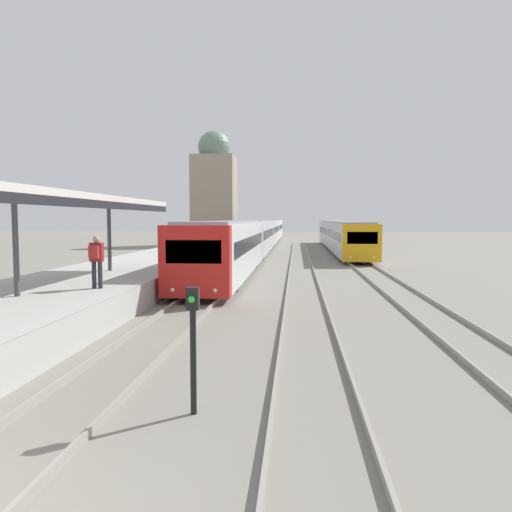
% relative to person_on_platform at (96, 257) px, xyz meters
% --- Properties ---
extents(platform_canopy, '(4.00, 17.75, 2.96)m').
position_rel_person_on_platform_xyz_m(platform_canopy, '(-1.59, -1.72, 1.85)').
color(platform_canopy, beige).
rests_on(platform_canopy, station_platform).
extents(person_on_platform, '(0.40, 0.40, 1.66)m').
position_rel_person_on_platform_xyz_m(person_on_platform, '(0.00, 0.00, 0.00)').
color(person_on_platform, '#2D2D33').
rests_on(person_on_platform, station_platform).
extents(train_near, '(2.62, 68.81, 3.04)m').
position_rel_person_on_platform_xyz_m(train_near, '(2.60, 36.84, -0.24)').
color(train_near, red).
rests_on(train_near, ground_plane).
extents(train_far, '(2.59, 33.82, 2.92)m').
position_rel_person_on_platform_xyz_m(train_far, '(10.67, 35.21, -0.31)').
color(train_far, gold).
rests_on(train_far, ground_plane).
extents(signal_post_near, '(0.20, 0.21, 2.06)m').
position_rel_person_on_platform_xyz_m(signal_post_near, '(4.65, -7.47, -0.67)').
color(signal_post_near, black).
rests_on(signal_post_near, ground_plane).
extents(distant_domed_building, '(5.00, 5.00, 13.59)m').
position_rel_person_on_platform_xyz_m(distant_domed_building, '(-3.52, 44.31, 4.50)').
color(distant_domed_building, gray).
rests_on(distant_domed_building, ground_plane).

